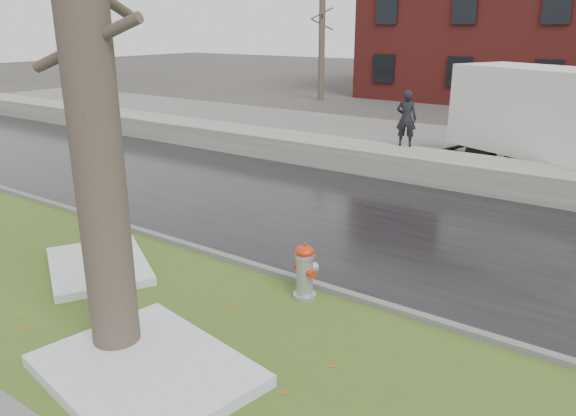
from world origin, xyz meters
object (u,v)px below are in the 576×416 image
Objects in this scene: box_truck at (571,124)px; worker at (406,118)px; tree at (86,51)px; fire_hydrant at (305,269)px.

box_truck is 4.40m from worker.
box_truck is at bearing -178.22° from worker.
tree is 0.85× the size of box_truck.
tree is 13.31m from box_truck.
fire_hydrant is at bearing 88.84° from worker.
fire_hydrant is 0.10× the size of box_truck.
worker is at bearing -138.26° from box_truck.
tree is at bearing 79.55° from worker.
box_truck is at bearing 76.26° from tree.
box_truck is at bearing 98.95° from fire_hydrant.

